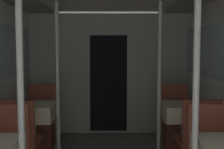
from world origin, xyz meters
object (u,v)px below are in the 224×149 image
object	(u,v)px
support_pole_left_1	(57,82)
dining_table_right_1	(185,114)
dining_table_left_1	(31,114)
chair_left_far_1	(41,128)
support_pole_left_0	(21,107)
support_pole_right_0	(195,106)
chair_right_far_1	(175,128)
support_pole_right_1	(159,82)

from	to	relation	value
support_pole_left_1	dining_table_right_1	bearing A→B (deg)	-0.00
dining_table_left_1	chair_left_far_1	bearing A→B (deg)	90.00
dining_table_left_1	dining_table_right_1	bearing A→B (deg)	0.00
support_pole_left_0	chair_left_far_1	size ratio (longest dim) A/B	2.25
support_pole_right_0	chair_right_far_1	size ratio (longest dim) A/B	2.25
chair_left_far_1	chair_right_far_1	xyz separation A→B (m)	(2.01, 0.00, 0.00)
support_pole_left_0	dining_table_left_1	xyz separation A→B (m)	(-0.35, 1.69, -0.42)
dining_table_right_1	support_pole_right_0	bearing A→B (deg)	-101.56
dining_table_left_1	chair_left_far_1	distance (m)	0.66
chair_left_far_1	chair_right_far_1	size ratio (longest dim) A/B	1.00
support_pole_left_1	dining_table_left_1	bearing A→B (deg)	-180.00
support_pole_right_0	chair_right_far_1	distance (m)	2.41
support_pole_right_0	support_pole_right_1	distance (m)	1.69
chair_left_far_1	support_pole_right_0	distance (m)	2.91
support_pole_left_0	chair_left_far_1	distance (m)	2.41
support_pole_left_1	dining_table_right_1	world-z (taller)	support_pole_left_1
dining_table_left_1	dining_table_right_1	world-z (taller)	same
support_pole_right_1	dining_table_right_1	bearing A→B (deg)	-0.00
chair_right_far_1	dining_table_right_1	bearing A→B (deg)	90.00
support_pole_left_1	dining_table_right_1	distance (m)	1.72
support_pole_left_0	support_pole_left_1	world-z (taller)	same
support_pole_left_0	chair_right_far_1	distance (m)	2.91
chair_left_far_1	support_pole_right_1	distance (m)	1.91
chair_left_far_1	dining_table_right_1	bearing A→B (deg)	164.25
chair_left_far_1	support_pole_right_0	size ratio (longest dim) A/B	0.44
support_pole_right_0	dining_table_right_1	xyz separation A→B (m)	(0.35, 1.69, -0.42)
support_pole_left_0	support_pole_left_1	bearing A→B (deg)	90.00
support_pole_right_1	support_pole_left_1	bearing A→B (deg)	180.00
chair_right_far_1	support_pole_right_1	size ratio (longest dim) A/B	0.44
support_pole_right_0	dining_table_left_1	bearing A→B (deg)	134.55
dining_table_left_1	support_pole_right_0	size ratio (longest dim) A/B	0.36
chair_left_far_1	support_pole_right_0	world-z (taller)	support_pole_right_0
dining_table_left_1	support_pole_left_0	bearing A→B (deg)	-78.44
support_pole_right_1	dining_table_left_1	bearing A→B (deg)	-180.00
support_pole_right_1	chair_left_far_1	bearing A→B (deg)	161.19
dining_table_left_1	support_pole_right_0	xyz separation A→B (m)	(1.67, -1.69, 0.42)
dining_table_right_1	dining_table_left_1	bearing A→B (deg)	180.00
support_pole_right_0	support_pole_right_1	world-z (taller)	same
dining_table_left_1	chair_right_far_1	world-z (taller)	chair_right_far_1
chair_left_far_1	support_pole_right_1	xyz separation A→B (m)	(1.67, -0.57, 0.75)
support_pole_left_0	dining_table_right_1	world-z (taller)	support_pole_left_0
dining_table_left_1	support_pole_right_1	xyz separation A→B (m)	(1.67, 0.00, 0.42)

